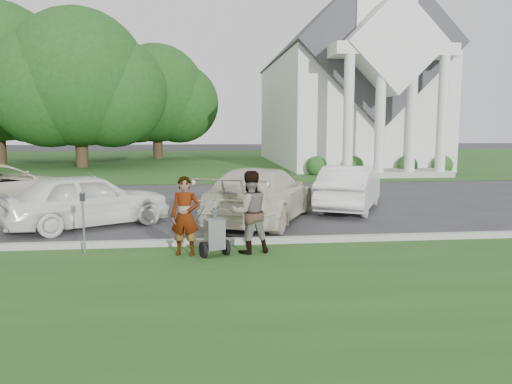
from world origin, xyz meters
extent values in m
plane|color=#333335|center=(0.00, 0.00, 0.00)|extent=(120.00, 120.00, 0.00)
cube|color=#234D1A|center=(0.00, -3.00, 0.01)|extent=(80.00, 7.00, 0.01)
cube|color=#234D1A|center=(0.00, 27.00, 0.01)|extent=(80.00, 30.00, 0.01)
cube|color=#9E9E93|center=(0.00, 0.55, 0.07)|extent=(80.00, 0.18, 0.15)
cube|color=white|center=(9.00, 24.00, 3.50)|extent=(9.00, 16.00, 7.00)
cube|color=#38383D|center=(9.00, 24.00, 7.00)|extent=(9.19, 17.00, 9.19)
cube|color=#9E9E93|center=(9.00, 14.80, 0.15)|extent=(6.20, 2.60, 0.30)
cylinder|color=white|center=(6.60, 13.80, 3.00)|extent=(0.50, 0.50, 6.00)
cylinder|color=white|center=(8.20, 13.80, 3.00)|extent=(0.50, 0.50, 6.00)
cylinder|color=white|center=(9.80, 13.80, 3.00)|extent=(0.50, 0.50, 6.00)
cylinder|color=white|center=(11.40, 13.80, 3.00)|extent=(0.50, 0.50, 6.00)
cube|color=white|center=(9.00, 14.60, 6.30)|extent=(6.20, 2.00, 0.60)
cube|color=white|center=(9.00, 14.60, 6.60)|extent=(5.09, 2.20, 5.09)
sphere|color=#1E4C19|center=(5.50, 15.70, 0.45)|extent=(1.10, 1.10, 1.10)
sphere|color=#1E4C19|center=(7.50, 15.70, 0.45)|extent=(1.10, 1.10, 1.10)
sphere|color=#1E4C19|center=(10.50, 15.70, 0.45)|extent=(1.10, 1.10, 1.10)
sphere|color=#1E4C19|center=(12.50, 15.70, 0.45)|extent=(1.10, 1.10, 1.10)
cylinder|color=#332316|center=(-8.00, 22.00, 1.60)|extent=(0.76, 0.76, 3.20)
sphere|color=#1E4415|center=(-8.00, 22.00, 5.51)|extent=(8.40, 8.40, 8.40)
sphere|color=#1E4415|center=(-6.11, 22.30, 4.67)|extent=(6.89, 6.89, 6.89)
sphere|color=#1E4415|center=(-9.68, 21.70, 4.88)|extent=(7.22, 7.22, 7.22)
sphere|color=#1E4415|center=(-11.93, 25.30, 5.21)|extent=(7.54, 7.54, 7.54)
cylinder|color=#332316|center=(-4.00, 30.00, 1.50)|extent=(0.76, 0.76, 3.00)
sphere|color=#1E4415|center=(-4.00, 30.00, 5.09)|extent=(7.60, 7.60, 7.60)
sphere|color=#1E4415|center=(-2.29, 30.30, 4.33)|extent=(6.23, 6.23, 6.23)
sphere|color=#1E4415|center=(-5.52, 29.70, 4.52)|extent=(6.54, 6.54, 6.54)
cylinder|color=black|center=(-0.54, -0.48, 0.16)|extent=(0.18, 0.33, 0.33)
cylinder|color=black|center=(-0.09, -0.32, 0.16)|extent=(0.18, 0.33, 0.33)
cylinder|color=#2D2D33|center=(-0.32, -0.40, 0.16)|extent=(0.53, 0.22, 0.04)
cube|color=gray|center=(-0.32, -0.40, 0.46)|extent=(0.44, 0.40, 0.60)
cone|color=gray|center=(-0.32, -0.40, 0.86)|extent=(0.24, 0.24, 0.17)
cylinder|color=#2D2D33|center=(-0.32, -0.40, 0.95)|extent=(0.04, 0.04, 0.07)
cylinder|color=gray|center=(-0.64, 0.04, 0.74)|extent=(0.30, 0.77, 0.58)
cylinder|color=gray|center=(-0.35, 0.14, 0.74)|extent=(0.30, 0.77, 0.58)
cylinder|color=gray|center=(-0.63, 0.46, 1.01)|extent=(0.34, 0.15, 0.03)
imported|color=#999999|center=(-0.90, -0.25, 0.80)|extent=(0.65, 0.50, 1.60)
imported|color=#999999|center=(0.40, -0.20, 0.85)|extent=(0.95, 0.82, 1.69)
cylinder|color=gray|center=(-2.93, -0.01, 0.56)|extent=(0.04, 0.04, 1.12)
cube|color=#2D2D33|center=(-2.93, -0.01, 1.19)|extent=(0.09, 0.07, 0.17)
cylinder|color=gray|center=(-2.93, -0.01, 1.28)|extent=(0.08, 0.08, 0.03)
imported|color=white|center=(-3.49, 2.92, 0.71)|extent=(4.44, 3.55, 1.42)
imported|color=beige|center=(1.03, 3.14, 0.74)|extent=(3.92, 5.53, 1.49)
imported|color=white|center=(4.03, 4.86, 0.69)|extent=(3.12, 4.40, 1.38)
camera|label=1|loc=(-0.55, -10.17, 2.61)|focal=35.00mm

